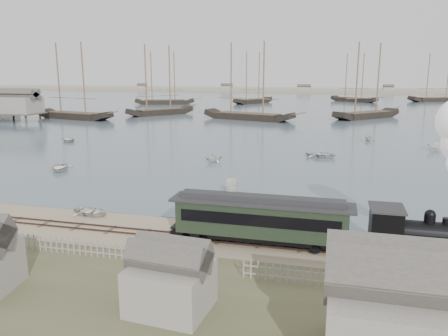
# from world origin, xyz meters

# --- Properties ---
(ground) EXTENTS (600.00, 600.00, 0.00)m
(ground) POSITION_xyz_m (0.00, 0.00, 0.00)
(ground) COLOR tan
(ground) RESTS_ON ground
(harbor_water) EXTENTS (600.00, 336.00, 0.06)m
(harbor_water) POSITION_xyz_m (0.00, 170.00, 0.03)
(harbor_water) COLOR #42525F
(harbor_water) RESTS_ON ground
(rail_track) EXTENTS (120.00, 1.80, 0.16)m
(rail_track) POSITION_xyz_m (0.00, -2.00, 0.04)
(rail_track) COLOR #3E2A22
(rail_track) RESTS_ON ground
(picket_fence_west) EXTENTS (19.00, 0.10, 1.20)m
(picket_fence_west) POSITION_xyz_m (-6.50, -7.00, 0.00)
(picket_fence_west) COLOR gray
(picket_fence_west) RESTS_ON ground
(picket_fence_east) EXTENTS (15.00, 0.10, 1.20)m
(picket_fence_east) POSITION_xyz_m (12.50, -7.50, 0.00)
(picket_fence_east) COLOR gray
(picket_fence_east) RESTS_ON ground
(shed_mid) EXTENTS (4.00, 3.50, 3.60)m
(shed_mid) POSITION_xyz_m (2.00, -12.00, 0.00)
(shed_mid) COLOR gray
(shed_mid) RESTS_ON ground
(far_spit) EXTENTS (500.00, 20.00, 1.80)m
(far_spit) POSITION_xyz_m (0.00, 250.00, 0.00)
(far_spit) COLOR tan
(far_spit) RESTS_ON ground
(passenger_coach) EXTENTS (13.16, 2.54, 3.19)m
(passenger_coach) POSITION_xyz_m (5.10, -2.00, 2.03)
(passenger_coach) COLOR black
(passenger_coach) RESTS_ON ground
(beached_dinghy) EXTENTS (2.86, 3.63, 0.68)m
(beached_dinghy) POSITION_xyz_m (-10.43, 0.95, 0.34)
(beached_dinghy) COLOR silver
(beached_dinghy) RESTS_ON ground
(rowboat_0) EXTENTS (4.95, 4.40, 0.85)m
(rowboat_0) POSITION_xyz_m (-23.81, 15.79, 0.48)
(rowboat_0) COLOR silver
(rowboat_0) RESTS_ON harbor_water
(rowboat_1) EXTENTS (3.47, 3.51, 1.40)m
(rowboat_1) POSITION_xyz_m (-6.14, 25.75, 0.76)
(rowboat_1) COLOR silver
(rowboat_1) RESTS_ON harbor_water
(rowboat_2) EXTENTS (3.93, 2.02, 1.45)m
(rowboat_2) POSITION_xyz_m (0.04, 10.10, 0.78)
(rowboat_2) COLOR silver
(rowboat_2) RESTS_ON harbor_water
(rowboat_3) EXTENTS (3.77, 4.79, 0.90)m
(rowboat_3) POSITION_xyz_m (8.23, 32.83, 0.51)
(rowboat_3) COLOR silver
(rowboat_3) RESTS_ON harbor_water
(rowboat_5) EXTENTS (3.32, 3.14, 1.29)m
(rowboat_5) POSITION_xyz_m (25.66, 43.39, 0.70)
(rowboat_5) COLOR silver
(rowboat_5) RESTS_ON harbor_water
(rowboat_6) EXTENTS (4.55, 4.77, 0.80)m
(rowboat_6) POSITION_xyz_m (-36.73, 37.07, 0.46)
(rowboat_6) COLOR silver
(rowboat_6) RESTS_ON harbor_water
(rowboat_7) EXTENTS (3.12, 2.83, 1.43)m
(rowboat_7) POSITION_xyz_m (15.98, 51.41, 0.77)
(rowboat_7) COLOR silver
(rowboat_7) RESTS_ON harbor_water
(schooner_0) EXTENTS (23.88, 10.44, 20.00)m
(schooner_0) POSITION_xyz_m (-57.55, 71.58, 10.06)
(schooner_0) COLOR black
(schooner_0) RESTS_ON harbor_water
(schooner_1) EXTENTS (16.04, 19.19, 20.00)m
(schooner_1) POSITION_xyz_m (-39.60, 87.48, 10.06)
(schooner_1) COLOR black
(schooner_1) RESTS_ON harbor_water
(schooner_2) EXTENTS (25.49, 13.03, 20.00)m
(schooner_2) POSITION_xyz_m (-12.20, 81.05, 10.06)
(schooner_2) COLOR black
(schooner_2) RESTS_ON harbor_water
(schooner_3) EXTENTS (18.86, 20.11, 20.00)m
(schooner_3) POSITION_xyz_m (18.12, 92.35, 10.06)
(schooner_3) COLOR black
(schooner_3) RESTS_ON harbor_water
(schooner_6) EXTENTS (23.05, 12.71, 20.00)m
(schooner_6) POSITION_xyz_m (-54.26, 127.60, 10.06)
(schooner_6) COLOR black
(schooner_6) RESTS_ON harbor_water
(schooner_7) EXTENTS (13.82, 19.35, 20.00)m
(schooner_7) POSITION_xyz_m (-22.05, 141.05, 10.06)
(schooner_7) COLOR black
(schooner_7) RESTS_ON harbor_water
(schooner_8) EXTENTS (19.52, 15.55, 20.00)m
(schooner_8) POSITION_xyz_m (17.14, 160.59, 10.06)
(schooner_8) COLOR black
(schooner_8) RESTS_ON harbor_water
(schooner_9) EXTENTS (24.98, 16.54, 20.00)m
(schooner_9) POSITION_xyz_m (51.32, 171.42, 10.06)
(schooner_9) COLOR black
(schooner_9) RESTS_ON harbor_water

